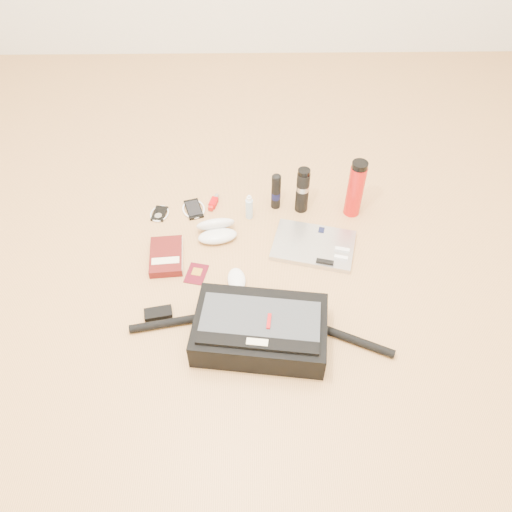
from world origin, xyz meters
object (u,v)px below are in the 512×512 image
thermos_black (302,190)px  book (167,256)px  messenger_bag (259,329)px  thermos_red (355,189)px  laptop (314,245)px

thermos_black → book: bearing=-152.6°
messenger_bag → thermos_red: size_ratio=3.46×
book → thermos_black: thermos_black is taller
book → thermos_black: (0.59, 0.31, 0.10)m
laptop → thermos_black: size_ratio=1.72×
book → thermos_red: bearing=14.1°
messenger_bag → thermos_black: bearing=80.9°
laptop → book: size_ratio=1.80×
thermos_red → book: bearing=-161.1°
thermos_black → thermos_red: (0.23, -0.03, 0.03)m
messenger_bag → laptop: size_ratio=2.50×
thermos_black → thermos_red: 0.23m
messenger_bag → laptop: 0.52m
book → laptop: bearing=0.8°
book → thermos_black: 0.67m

